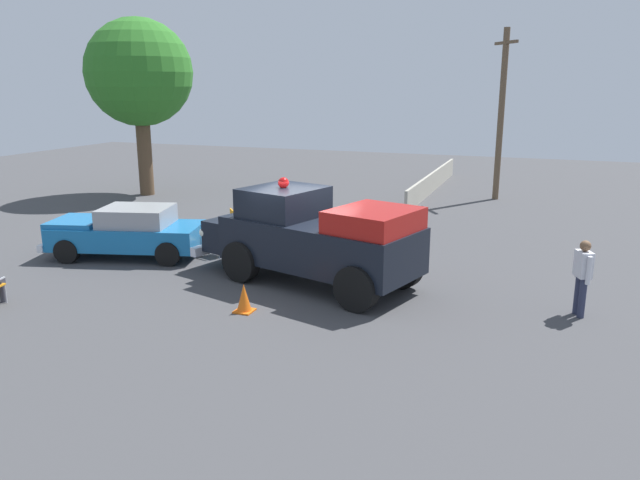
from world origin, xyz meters
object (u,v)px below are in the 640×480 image
Objects in this scene: vintage_fire_truck at (312,236)px; lawn_chair_spare at (217,235)px; spectator_standing at (583,273)px; oak_tree_right at (139,74)px; classic_hot_rod at (126,231)px; utility_pole at (501,112)px; traffic_cone at (244,298)px; lawn_chair_by_car at (228,223)px.

lawn_chair_spare is at bearing 68.38° from vintage_fire_truck.
oak_tree_right reaches higher than spectator_standing.
utility_pole is at bearing -34.67° from classic_hot_rod.
classic_hot_rod is 16.33m from utility_pole.
utility_pole is at bearing -73.57° from oak_tree_right.
oak_tree_right reaches higher than lawn_chair_spare.
utility_pole reaches higher than vintage_fire_truck.
oak_tree_right reaches higher than traffic_cone.
utility_pole is (13.21, -9.14, 2.95)m from classic_hot_rod.
lawn_chair_by_car is 0.13× the size of oak_tree_right.
lawn_chair_by_car is at bearing -36.23° from classic_hot_rod.
spectator_standing is at bearing -167.76° from utility_pole.
lawn_chair_spare is at bearing -66.83° from classic_hot_rod.
traffic_cone is (-3.83, -2.88, -0.28)m from lawn_chair_spare.
vintage_fire_truck is 3.85m from lawn_chair_spare.
traffic_cone is at bearing -148.18° from lawn_chair_by_car.
lawn_chair_by_car is 10.91m from oak_tree_right.
spectator_standing is 7.28m from traffic_cone.
oak_tree_right is 12.04× the size of traffic_cone.
utility_pole is (12.19, -6.77, 3.10)m from lawn_chair_spare.
classic_hot_rod reaches higher than lawn_chair_by_car.
traffic_cone is (-11.65, -10.97, -4.99)m from oak_tree_right.
traffic_cone is at bearing -136.72° from oak_tree_right.
lawn_chair_by_car and lawn_chair_spare have the same top height.
oak_tree_right reaches higher than utility_pole.
vintage_fire_truck is at bearing -126.51° from lawn_chair_by_car.
traffic_cone is at bearing 164.76° from vintage_fire_truck.
lawn_chair_by_car is (2.58, -1.89, -0.16)m from classic_hot_rod.
lawn_chair_by_car is 1.00× the size of lawn_chair_spare.
lawn_chair_by_car is 13.23m from utility_pole.
vintage_fire_truck is 9.95× the size of traffic_cone.
oak_tree_right is (9.31, 17.83, 4.33)m from spectator_standing.
spectator_standing is (-0.10, -6.20, -0.23)m from vintage_fire_truck.
traffic_cone is at bearing -143.13° from lawn_chair_spare.
vintage_fire_truck is 3.77× the size of spectator_standing.
lawn_chair_by_car is 1.64m from lawn_chair_spare.
lawn_chair_by_car is at bearing 145.71° from utility_pole.
classic_hot_rod is 12.12m from spectator_standing.
lawn_chair_spare is (1.01, -2.37, -0.16)m from classic_hot_rod.
oak_tree_right is at bearing 43.28° from traffic_cone.
traffic_cone is at bearing 166.35° from utility_pole.
classic_hot_rod is 7.39× the size of traffic_cone.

